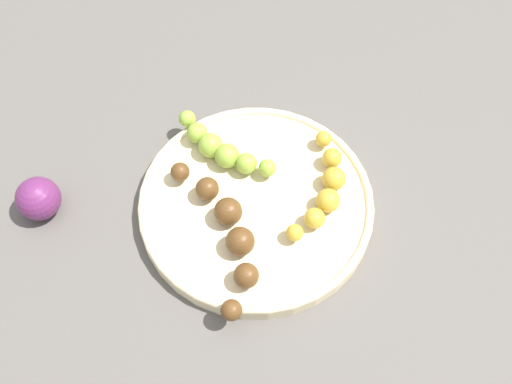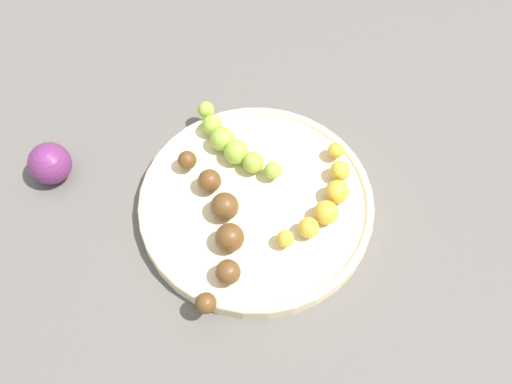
{
  "view_description": "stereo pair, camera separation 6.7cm",
  "coord_description": "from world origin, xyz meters",
  "px_view_note": "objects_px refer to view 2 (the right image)",
  "views": [
    {
      "loc": [
        -0.03,
        0.34,
        0.61
      ],
      "look_at": [
        0.0,
        0.0,
        0.04
      ],
      "focal_mm": 40.7,
      "sensor_mm": 36.0,
      "label": 1
    },
    {
      "loc": [
        -0.1,
        0.33,
        0.61
      ],
      "look_at": [
        0.0,
        0.0,
        0.04
      ],
      "focal_mm": 40.7,
      "sensor_mm": 36.0,
      "label": 2
    }
  ],
  "objects_px": {
    "banana_overripe": "(218,223)",
    "plum_purple": "(50,163)",
    "fruit_bowl": "(256,203)",
    "banana_spotted": "(326,199)",
    "banana_green": "(232,144)"
  },
  "relations": [
    {
      "from": "banana_spotted",
      "to": "fruit_bowl",
      "type": "bearing_deg",
      "value": -156.35
    },
    {
      "from": "banana_overripe",
      "to": "banana_green",
      "type": "bearing_deg",
      "value": 73.78
    },
    {
      "from": "banana_overripe",
      "to": "plum_purple",
      "type": "bearing_deg",
      "value": 147.72
    },
    {
      "from": "fruit_bowl",
      "to": "banana_green",
      "type": "height_order",
      "value": "banana_green"
    },
    {
      "from": "banana_spotted",
      "to": "banana_overripe",
      "type": "bearing_deg",
      "value": -136.82
    },
    {
      "from": "fruit_bowl",
      "to": "plum_purple",
      "type": "xyz_separation_m",
      "value": [
        0.25,
        0.03,
        0.01
      ]
    },
    {
      "from": "fruit_bowl",
      "to": "plum_purple",
      "type": "height_order",
      "value": "plum_purple"
    },
    {
      "from": "fruit_bowl",
      "to": "banana_spotted",
      "type": "bearing_deg",
      "value": -167.71
    },
    {
      "from": "fruit_bowl",
      "to": "plum_purple",
      "type": "relative_size",
      "value": 5.36
    },
    {
      "from": "fruit_bowl",
      "to": "plum_purple",
      "type": "bearing_deg",
      "value": 6.21
    },
    {
      "from": "fruit_bowl",
      "to": "banana_green",
      "type": "distance_m",
      "value": 0.08
    },
    {
      "from": "banana_green",
      "to": "fruit_bowl",
      "type": "bearing_deg",
      "value": 70.21
    },
    {
      "from": "banana_spotted",
      "to": "plum_purple",
      "type": "xyz_separation_m",
      "value": [
        0.33,
        0.04,
        -0.01
      ]
    },
    {
      "from": "fruit_bowl",
      "to": "plum_purple",
      "type": "distance_m",
      "value": 0.25
    },
    {
      "from": "plum_purple",
      "to": "banana_green",
      "type": "bearing_deg",
      "value": -156.92
    }
  ]
}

